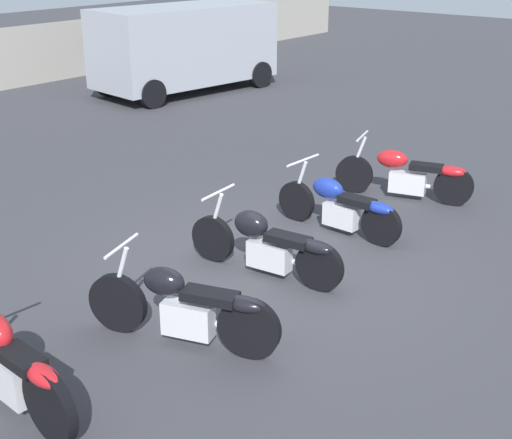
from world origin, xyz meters
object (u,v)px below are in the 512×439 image
object	(u,v)px
motorcycle_slot_1	(186,307)
parked_van	(185,45)
motorcycle_slot_0	(6,362)
motorcycle_slot_3	(340,206)
motorcycle_slot_2	(267,244)
motorcycle_slot_4	(407,175)

from	to	relation	value
motorcycle_slot_1	parked_van	bearing A→B (deg)	25.64
motorcycle_slot_0	motorcycle_slot_3	bearing A→B (deg)	2.15
motorcycle_slot_2	parked_van	size ratio (longest dim) A/B	0.42
motorcycle_slot_2	motorcycle_slot_4	world-z (taller)	motorcycle_slot_4
motorcycle_slot_1	motorcycle_slot_3	distance (m)	3.51
motorcycle_slot_0	motorcycle_slot_3	distance (m)	5.23
motorcycle_slot_3	parked_van	xyz separation A→B (m)	(5.62, 8.46, 0.83)
motorcycle_slot_1	motorcycle_slot_2	world-z (taller)	motorcycle_slot_1
motorcycle_slot_3	parked_van	world-z (taller)	parked_van
motorcycle_slot_0	motorcycle_slot_2	distance (m)	3.52
motorcycle_slot_4	parked_van	world-z (taller)	parked_van
motorcycle_slot_3	motorcycle_slot_4	distance (m)	1.84
parked_van	motorcycle_slot_1	bearing A→B (deg)	141.15
motorcycle_slot_0	motorcycle_slot_2	size ratio (longest dim) A/B	0.95
motorcycle_slot_2	motorcycle_slot_4	bearing A→B (deg)	-6.87
motorcycle_slot_4	parked_van	size ratio (longest dim) A/B	0.42
motorcycle_slot_1	parked_van	distance (m)	12.72
motorcycle_slot_3	motorcycle_slot_4	size ratio (longest dim) A/B	0.95
motorcycle_slot_0	motorcycle_slot_4	xyz separation A→B (m)	(7.07, -0.16, -0.07)
motorcycle_slot_2	motorcycle_slot_3	world-z (taller)	motorcycle_slot_2
motorcycle_slot_0	parked_van	size ratio (longest dim) A/B	0.40
motorcycle_slot_1	motorcycle_slot_2	size ratio (longest dim) A/B	0.96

